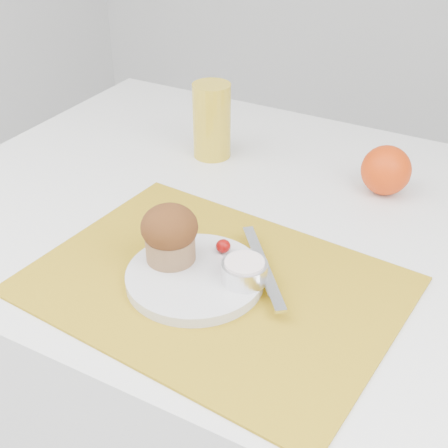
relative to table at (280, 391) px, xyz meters
The scene contains 11 objects.
table is the anchor object (origin of this frame).
placemat 0.43m from the table, 98.20° to the right, with size 0.48×0.35×0.00m, color #B38C18.
plate 0.44m from the table, 104.58° to the right, with size 0.18×0.18×0.01m, color silver.
ramekin 0.45m from the table, 86.39° to the right, with size 0.06×0.06×0.03m, color silver.
cream 0.46m from the table, 86.39° to the right, with size 0.05×0.05×0.01m, color white.
raspberry_near 0.43m from the table, 106.73° to the right, with size 0.02×0.02×0.02m, color #610402.
raspberry_far 0.44m from the table, 94.70° to the right, with size 0.02×0.02×0.02m, color #5F0219.
butter_knife 0.42m from the table, 81.76° to the right, with size 0.19×0.02×0.00m, color silver.
orange 0.46m from the table, 59.23° to the left, with size 0.08×0.08×0.08m, color #E23D07.
juice_glass 0.52m from the table, 147.65° to the left, with size 0.07×0.07×0.14m, color gold.
muffin 0.48m from the table, 117.23° to the right, with size 0.08×0.08×0.08m.
Camera 1 is at (0.30, -0.71, 1.27)m, focal length 50.00 mm.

